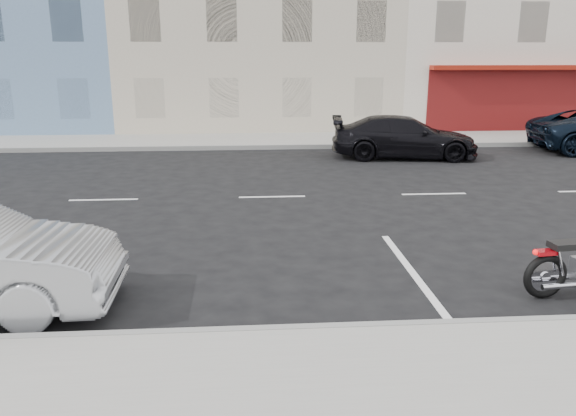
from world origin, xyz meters
name	(u,v)px	position (x,y,z in m)	size (l,w,h in m)	color
ground	(354,195)	(0.00, 0.00, 0.00)	(120.00, 120.00, 0.00)	black
sidewalk_far	(185,141)	(-5.00, 8.70, 0.07)	(80.00, 3.40, 0.15)	gray
curb_near	(44,341)	(-5.00, -7.00, 0.08)	(80.00, 0.12, 0.16)	gray
curb_far	(180,148)	(-5.00, 7.00, 0.08)	(80.00, 0.12, 0.16)	gray
bldg_cream	(256,3)	(-2.00, 16.30, 5.75)	(12.00, 12.00, 11.50)	#BAAF99
car_far	(404,137)	(2.59, 5.02, 0.69)	(1.93, 4.75, 1.38)	black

